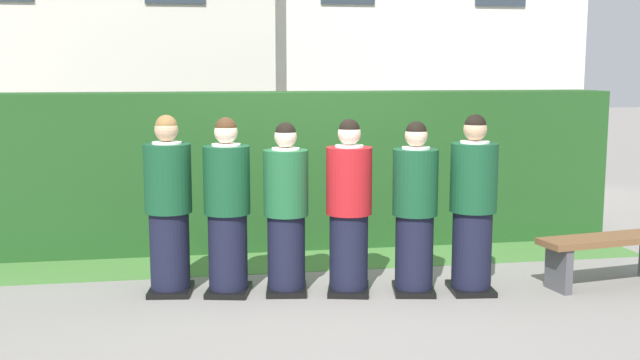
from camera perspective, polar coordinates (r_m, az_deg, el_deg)
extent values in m
plane|color=gray|center=(7.20, 0.00, -8.29)|extent=(60.00, 60.00, 0.00)
cylinder|color=black|center=(7.23, -11.06, -5.29)|extent=(0.36, 0.36, 0.76)
cube|color=black|center=(7.32, -10.98, -7.98)|extent=(0.44, 0.52, 0.05)
cylinder|color=#144728|center=(7.10, -11.21, 0.13)|extent=(0.43, 0.43, 0.62)
cylinder|color=white|center=(7.06, -11.29, 2.67)|extent=(0.26, 0.26, 0.03)
cube|color=#236038|center=(7.28, -11.00, 1.33)|extent=(0.04, 0.02, 0.27)
sphere|color=tan|center=(7.05, -11.31, 3.66)|extent=(0.21, 0.21, 0.21)
sphere|color=olive|center=(7.05, -11.32, 3.96)|extent=(0.20, 0.20, 0.20)
cylinder|color=black|center=(7.13, -6.83, -5.42)|extent=(0.36, 0.36, 0.75)
cube|color=black|center=(7.22, -6.78, -8.10)|extent=(0.47, 0.54, 0.05)
cylinder|color=#144728|center=(7.00, -6.92, 0.01)|extent=(0.42, 0.42, 0.62)
cylinder|color=white|center=(6.96, -6.97, 2.56)|extent=(0.26, 0.26, 0.03)
cube|color=gold|center=(7.18, -6.66, 1.21)|extent=(0.04, 0.02, 0.27)
sphere|color=beige|center=(6.95, -6.98, 3.54)|extent=(0.21, 0.21, 0.21)
sphere|color=#472D19|center=(6.95, -6.99, 3.85)|extent=(0.19, 0.19, 0.19)
cube|color=white|center=(7.28, -6.54, -0.41)|extent=(0.15, 0.04, 0.20)
cylinder|color=black|center=(7.12, -2.51, -5.48)|extent=(0.35, 0.35, 0.72)
cube|color=black|center=(7.21, -2.49, -8.09)|extent=(0.42, 0.50, 0.05)
cylinder|color=#1E5B33|center=(6.99, -2.55, -0.21)|extent=(0.41, 0.41, 0.60)
cylinder|color=white|center=(6.95, -2.56, 2.27)|extent=(0.25, 0.25, 0.03)
cube|color=navy|center=(7.17, -2.53, 0.97)|extent=(0.04, 0.02, 0.26)
sphere|color=beige|center=(6.94, -2.57, 3.24)|extent=(0.20, 0.20, 0.20)
sphere|color=black|center=(6.94, -2.57, 3.53)|extent=(0.19, 0.19, 0.19)
cube|color=white|center=(7.26, -2.52, -0.60)|extent=(0.15, 0.03, 0.20)
cylinder|color=black|center=(7.11, 2.14, -5.44)|extent=(0.35, 0.35, 0.74)
cube|color=black|center=(7.20, 2.12, -8.10)|extent=(0.47, 0.53, 0.05)
cylinder|color=#AD191E|center=(6.98, 2.17, -0.06)|extent=(0.42, 0.42, 0.61)
cylinder|color=white|center=(6.94, 2.18, 2.48)|extent=(0.26, 0.26, 0.03)
cube|color=gold|center=(7.16, 2.21, 1.14)|extent=(0.04, 0.02, 0.27)
sphere|color=beige|center=(6.93, 2.19, 3.46)|extent=(0.21, 0.21, 0.21)
sphere|color=black|center=(6.93, 2.19, 3.76)|extent=(0.19, 0.19, 0.19)
cylinder|color=black|center=(7.16, 6.98, -5.43)|extent=(0.35, 0.35, 0.73)
cube|color=black|center=(7.25, 6.93, -8.04)|extent=(0.44, 0.51, 0.05)
cylinder|color=#144728|center=(7.03, 7.07, -0.16)|extent=(0.41, 0.41, 0.60)
cylinder|color=white|center=(6.99, 7.12, 2.32)|extent=(0.26, 0.26, 0.03)
cube|color=navy|center=(7.21, 6.92, 1.02)|extent=(0.04, 0.02, 0.26)
sphere|color=beige|center=(6.98, 7.14, 3.28)|extent=(0.21, 0.21, 0.21)
sphere|color=black|center=(6.98, 7.14, 3.58)|extent=(0.19, 0.19, 0.19)
cylinder|color=black|center=(7.27, 11.17, -5.22)|extent=(0.36, 0.36, 0.76)
cube|color=black|center=(7.36, 11.09, -7.90)|extent=(0.43, 0.51, 0.05)
cylinder|color=#144728|center=(7.14, 11.32, 0.19)|extent=(0.43, 0.43, 0.63)
cylinder|color=white|center=(7.10, 11.40, 2.72)|extent=(0.27, 0.27, 0.03)
cube|color=gold|center=(7.32, 10.95, 1.38)|extent=(0.04, 0.02, 0.28)
sphere|color=tan|center=(7.09, 11.42, 3.70)|extent=(0.21, 0.21, 0.21)
sphere|color=black|center=(7.09, 11.43, 4.01)|extent=(0.20, 0.20, 0.20)
cube|color=white|center=(7.41, 10.77, -0.23)|extent=(0.15, 0.02, 0.20)
cube|color=#214C1E|center=(8.91, -2.18, 0.80)|extent=(7.53, 0.70, 1.78)
cube|color=beige|center=(13.92, -15.81, 11.38)|extent=(5.53, 3.47, 5.75)
cube|color=silver|center=(14.81, 5.91, 11.69)|extent=(5.91, 3.11, 5.87)
cube|color=brown|center=(7.80, 20.60, -4.13)|extent=(1.44, 0.58, 0.06)
cube|color=#4C4C51|center=(7.52, 17.26, -6.30)|extent=(0.13, 0.33, 0.42)
cube|color=#477A38|center=(8.30, -1.39, -6.01)|extent=(7.53, 0.90, 0.01)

